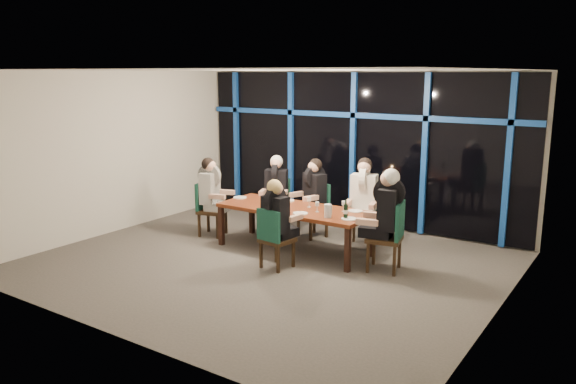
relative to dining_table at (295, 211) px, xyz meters
name	(u,v)px	position (x,y,z in m)	size (l,w,h in m)	color
room	(266,136)	(0.00, -0.80, 1.34)	(7.04, 7.00, 3.02)	#58534D
window_wall	(355,146)	(0.01, 2.13, 0.87)	(6.86, 0.43, 2.94)	black
dining_table	(295,211)	(0.00, 0.00, 0.00)	(2.60, 1.00, 0.75)	brown
chair_far_left	(277,202)	(-0.97, 0.89, -0.13)	(0.59, 0.59, 0.99)	#301E10
chair_far_mid	(316,207)	(-0.14, 0.94, -0.13)	(0.59, 0.59, 0.99)	#301E10
chair_far_right	(364,212)	(0.82, 0.95, -0.09)	(0.59, 0.59, 1.05)	#301E10
chair_end_left	(208,206)	(-1.85, -0.10, -0.13)	(0.56, 0.56, 0.99)	#301E10
chair_end_right	(391,233)	(1.76, -0.05, -0.08)	(0.59, 0.59, 1.08)	#301E10
chair_near_mid	(273,236)	(0.23, -0.95, -0.15)	(0.49, 0.49, 0.95)	#301E10
diner_far_left	(276,182)	(-0.94, 0.81, 0.26)	(0.61, 0.68, 0.96)	black
diner_far_mid	(313,186)	(-0.17, 0.87, 0.26)	(0.60, 0.68, 0.96)	black
diner_far_right	(364,190)	(0.84, 0.86, 0.32)	(0.59, 0.71, 1.03)	silver
diner_end_left	(211,185)	(-1.76, -0.08, 0.26)	(0.67, 0.57, 0.97)	black
diner_end_right	(386,205)	(1.67, -0.07, 0.34)	(0.72, 0.60, 1.05)	black
diner_near_mid	(277,211)	(0.24, -0.87, 0.23)	(0.50, 0.62, 0.93)	black
plate_far_left	(269,199)	(-0.74, 0.28, 0.08)	(0.24, 0.24, 0.01)	white
plate_far_mid	(288,201)	(-0.37, 0.34, 0.08)	(0.24, 0.24, 0.01)	white
plate_far_right	(355,211)	(0.97, 0.31, 0.08)	(0.24, 0.24, 0.01)	white
plate_end_left	(240,197)	(-1.22, 0.07, 0.08)	(0.24, 0.24, 0.01)	white
plate_end_right	(349,219)	(1.12, -0.18, 0.08)	(0.24, 0.24, 0.01)	white
plate_near_mid	(300,213)	(0.31, -0.31, 0.08)	(0.24, 0.24, 0.01)	white
wine_bottle	(346,211)	(1.06, -0.18, 0.18)	(0.07, 0.07, 0.30)	black
water_pitcher	(328,211)	(0.79, -0.27, 0.17)	(0.13, 0.12, 0.21)	silver
tea_light	(277,208)	(-0.19, -0.24, 0.08)	(0.05, 0.05, 0.03)	#F89A4A
wine_glass_a	(275,198)	(-0.39, -0.03, 0.19)	(0.07, 0.07, 0.17)	silver
wine_glass_b	(309,200)	(0.19, 0.15, 0.19)	(0.07, 0.07, 0.17)	white
wine_glass_c	(317,205)	(0.47, -0.05, 0.19)	(0.06, 0.06, 0.16)	silver
wine_glass_d	(269,194)	(-0.66, 0.17, 0.19)	(0.06, 0.06, 0.17)	silver
wine_glass_e	(344,204)	(0.81, 0.21, 0.20)	(0.07, 0.07, 0.18)	white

